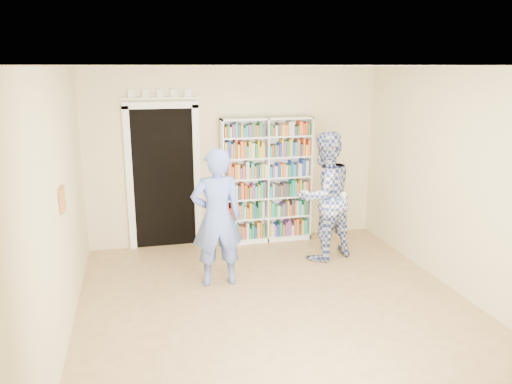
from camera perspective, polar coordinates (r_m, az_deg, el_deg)
The scene contains 11 objects.
floor at distance 5.82m, azimuth 2.75°, elevation -13.41°, with size 5.00×5.00×0.00m, color olive.
ceiling at distance 5.16m, azimuth 3.11°, elevation 14.22°, with size 5.00×5.00×0.00m, color white.
wall_back at distance 7.71m, azimuth -2.40°, elevation 4.12°, with size 4.50×4.50×0.00m, color beige.
wall_left at distance 5.18m, azimuth -21.70°, elevation -1.91°, with size 5.00×5.00×0.00m, color beige.
wall_right at distance 6.34m, azimuth 22.81°, elevation 0.81°, with size 5.00×5.00×0.00m, color beige.
bookshelf at distance 7.73m, azimuth 1.22°, elevation 1.38°, with size 1.41×0.27×1.94m.
doorway at distance 7.58m, azimuth -10.53°, elevation 2.41°, with size 1.10×0.08×2.43m.
wall_art at distance 5.35m, azimuth -21.27°, elevation -0.80°, with size 0.03×0.25×0.25m, color brown.
man_blue at distance 6.19m, azimuth -4.49°, elevation -2.97°, with size 0.64×0.42×1.75m, color #5C77CD.
man_plaid at distance 7.09m, azimuth 7.77°, elevation -0.49°, with size 0.89×0.69×1.83m, color navy.
paper_sheet at distance 6.99m, azimuth 9.48°, elevation -1.03°, with size 0.19×0.01×0.26m, color white.
Camera 1 is at (-1.49, -4.94, 2.69)m, focal length 35.00 mm.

